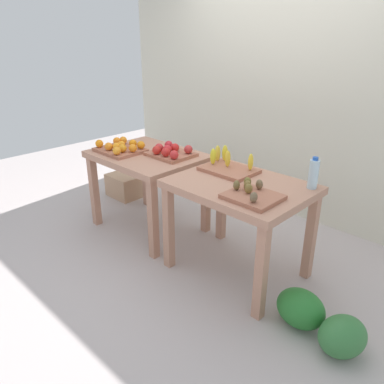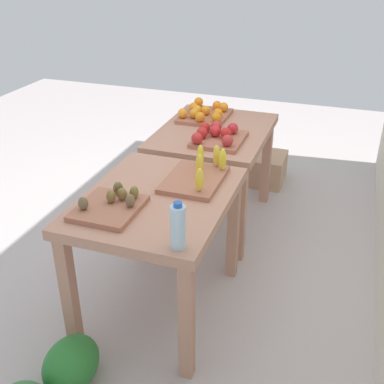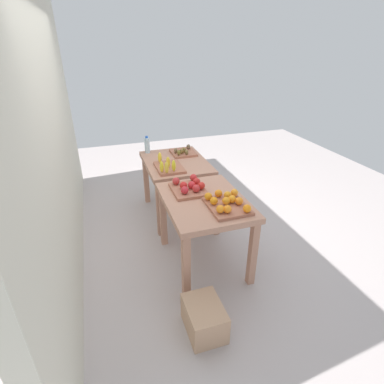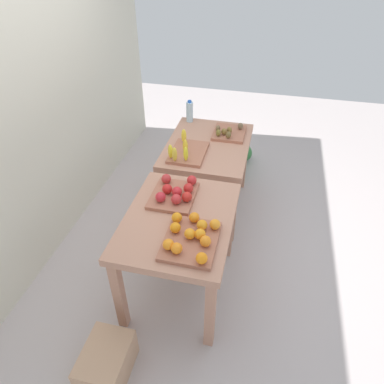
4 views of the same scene
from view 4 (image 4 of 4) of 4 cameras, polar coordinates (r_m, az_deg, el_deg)
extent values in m
plane|color=#B7ACAB|center=(3.53, 0.49, -7.85)|extent=(8.00, 8.00, 0.00)
cube|color=beige|center=(3.23, -24.47, 16.09)|extent=(4.40, 0.12, 3.00)
cube|color=tan|center=(2.61, -2.17, -4.66)|extent=(1.04, 0.80, 0.06)
cube|color=tan|center=(2.57, 2.99, -19.25)|extent=(0.07, 0.07, 0.73)
cube|color=tan|center=(3.16, 6.16, -5.43)|extent=(0.07, 0.07, 0.73)
cube|color=tan|center=(2.71, -11.87, -16.11)|extent=(0.07, 0.07, 0.73)
cube|color=tan|center=(3.28, -5.68, -3.56)|extent=(0.07, 0.07, 0.73)
cube|color=tan|center=(3.49, 2.63, 7.49)|extent=(1.04, 0.80, 0.06)
cube|color=tan|center=(3.31, 6.67, -3.12)|extent=(0.07, 0.07, 0.73)
cube|color=tan|center=(4.05, 8.48, 5.21)|extent=(0.07, 0.07, 0.73)
cube|color=tan|center=(3.42, -4.66, -1.42)|extent=(0.07, 0.07, 0.73)
cube|color=tan|center=(4.14, -0.93, 6.42)|extent=(0.07, 0.07, 0.73)
cube|color=#A8664E|center=(2.39, -0.22, -8.00)|extent=(0.44, 0.36, 0.03)
sphere|color=orange|center=(2.32, 2.21, -8.06)|extent=(0.10, 0.10, 0.08)
sphere|color=orange|center=(2.41, -2.74, -5.86)|extent=(0.10, 0.10, 0.08)
sphere|color=orange|center=(2.48, -2.50, -4.21)|extent=(0.10, 0.10, 0.08)
sphere|color=orange|center=(2.43, 1.64, -5.43)|extent=(0.08, 0.08, 0.08)
sphere|color=orange|center=(2.36, 1.34, -6.91)|extent=(0.08, 0.08, 0.08)
sphere|color=orange|center=(2.30, -3.89, -8.56)|extent=(0.10, 0.10, 0.08)
sphere|color=orange|center=(2.27, -2.53, -9.20)|extent=(0.11, 0.11, 0.08)
sphere|color=orange|center=(2.48, 0.36, -4.19)|extent=(0.10, 0.10, 0.08)
sphere|color=orange|center=(2.21, 1.59, -10.79)|extent=(0.10, 0.10, 0.08)
sphere|color=orange|center=(2.36, -0.36, -6.87)|extent=(0.08, 0.08, 0.08)
sphere|color=orange|center=(2.43, 3.78, -5.31)|extent=(0.10, 0.10, 0.08)
cube|color=#A8664E|center=(2.76, -3.07, -0.61)|extent=(0.40, 0.34, 0.03)
sphere|color=#BC3130|center=(2.86, -4.24, 2.17)|extent=(0.09, 0.09, 0.08)
sphere|color=red|center=(2.74, -4.09, 0.51)|extent=(0.11, 0.11, 0.08)
sphere|color=red|center=(2.67, -5.17, -0.82)|extent=(0.09, 0.09, 0.08)
sphere|color=red|center=(2.64, -2.59, -1.18)|extent=(0.11, 0.11, 0.08)
sphere|color=red|center=(2.75, -0.59, 0.63)|extent=(0.11, 0.11, 0.08)
sphere|color=red|center=(2.83, -0.04, 1.95)|extent=(0.11, 0.11, 0.08)
sphere|color=red|center=(2.66, -0.84, -0.79)|extent=(0.11, 0.11, 0.08)
sphere|color=red|center=(2.71, -2.48, 0.08)|extent=(0.11, 0.11, 0.08)
cube|color=#A8664E|center=(3.30, -0.59, 6.49)|extent=(0.44, 0.32, 0.03)
ellipsoid|color=yellow|center=(3.40, -1.35, 9.19)|extent=(0.05, 0.06, 0.14)
ellipsoid|color=yellow|center=(3.12, -1.03, 6.27)|extent=(0.07, 0.06, 0.14)
ellipsoid|color=yellow|center=(3.11, -2.88, 6.18)|extent=(0.06, 0.06, 0.14)
ellipsoid|color=yellow|center=(3.23, -1.11, 7.52)|extent=(0.06, 0.06, 0.14)
ellipsoid|color=yellow|center=(3.16, -3.55, 6.67)|extent=(0.07, 0.07, 0.14)
cube|color=#A8664E|center=(3.65, 6.11, 9.59)|extent=(0.36, 0.32, 0.03)
ellipsoid|color=brown|center=(3.69, 7.94, 10.63)|extent=(0.05, 0.06, 0.07)
ellipsoid|color=brown|center=(3.54, 4.34, 9.63)|extent=(0.06, 0.05, 0.07)
ellipsoid|color=olive|center=(3.56, 5.29, 9.81)|extent=(0.05, 0.06, 0.07)
ellipsoid|color=brown|center=(3.62, 4.28, 10.32)|extent=(0.07, 0.06, 0.07)
ellipsoid|color=brown|center=(3.60, 6.14, 10.04)|extent=(0.07, 0.07, 0.07)
ellipsoid|color=brown|center=(3.51, 6.01, 9.29)|extent=(0.07, 0.07, 0.07)
cylinder|color=silver|center=(3.86, -0.39, 12.97)|extent=(0.07, 0.07, 0.22)
cylinder|color=blue|center=(3.81, -0.40, 14.61)|extent=(0.04, 0.04, 0.02)
ellipsoid|color=#33733A|center=(4.66, 7.93, 6.51)|extent=(0.36, 0.39, 0.26)
ellipsoid|color=#26732D|center=(4.40, 6.83, 4.57)|extent=(0.35, 0.28, 0.27)
cube|color=tan|center=(2.72, -13.78, -25.48)|extent=(0.40, 0.30, 0.27)
camera|label=1|loc=(4.92, 36.26, 23.69)|focal=35.41mm
camera|label=2|loc=(5.37, -3.49, 32.83)|focal=44.68mm
camera|label=3|loc=(1.65, -92.04, -14.36)|focal=28.13mm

